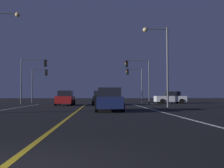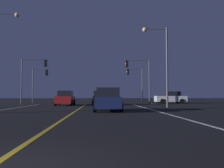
{
  "view_description": "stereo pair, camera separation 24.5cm",
  "coord_description": "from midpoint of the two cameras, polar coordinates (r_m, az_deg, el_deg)",
  "views": [
    {
      "loc": [
        1.52,
        -3.71,
        1.16
      ],
      "look_at": [
        3.28,
        27.24,
        2.55
      ],
      "focal_mm": 40.42,
      "sensor_mm": 36.0,
      "label": 1
    },
    {
      "loc": [
        1.76,
        -3.71,
        1.16
      ],
      "look_at": [
        3.28,
        27.24,
        2.55
      ],
      "focal_mm": 40.42,
      "sensor_mm": 36.0,
      "label": 2
    }
  ],
  "objects": [
    {
      "name": "traffic_light_near_right",
      "position": [
        33.54,
        6.12,
        2.83
      ],
      "size": [
        3.28,
        0.36,
        5.82
      ],
      "rotation": [
        0.0,
        0.0,
        3.14
      ],
      "color": "#4C4C51",
      "rests_on": "ground"
    },
    {
      "name": "traffic_light_near_left",
      "position": [
        34.2,
        -17.1,
        2.86
      ],
      "size": [
        3.36,
        0.36,
        5.84
      ],
      "color": "#4C4C51",
      "rests_on": "ground"
    },
    {
      "name": "car_lead_same_lane",
      "position": [
        18.52,
        -0.64,
        -3.62
      ],
      "size": [
        2.02,
        4.3,
        1.7
      ],
      "rotation": [
        0.0,
        0.0,
        1.57
      ],
      "color": "black",
      "rests_on": "ground"
    },
    {
      "name": "lane_edge_right",
      "position": [
        15.75,
        13.22,
        -6.72
      ],
      "size": [
        0.16,
        34.78,
        0.01
      ],
      "primitive_type": "cube",
      "color": "silver",
      "rests_on": "ground"
    },
    {
      "name": "car_oncoming",
      "position": [
        29.87,
        -10.28,
        -3.18
      ],
      "size": [
        2.02,
        4.3,
        1.7
      ],
      "rotation": [
        0.0,
        0.0,
        -1.57
      ],
      "color": "black",
      "rests_on": "ground"
    },
    {
      "name": "traffic_light_far_left",
      "position": [
        39.58,
        -15.75,
        1.31
      ],
      "size": [
        2.37,
        0.36,
        5.1
      ],
      "color": "#4C4C51",
      "rests_on": "ground"
    },
    {
      "name": "car_crossing_side",
      "position": [
        36.67,
        13.35,
        -3.03
      ],
      "size": [
        4.3,
        2.02,
        1.7
      ],
      "rotation": [
        0.0,
        0.0,
        3.14
      ],
      "color": "black",
      "rests_on": "ground"
    },
    {
      "name": "traffic_light_far_right",
      "position": [
        38.98,
        5.35,
        1.47
      ],
      "size": [
        2.52,
        0.36,
        5.28
      ],
      "rotation": [
        0.0,
        0.0,
        3.14
      ],
      "color": "#4C4C51",
      "rests_on": "ground"
    },
    {
      "name": "car_ahead_far",
      "position": [
        30.43,
        -2.37,
        -3.2
      ],
      "size": [
        2.02,
        4.3,
        1.7
      ],
      "rotation": [
        0.0,
        0.0,
        1.57
      ],
      "color": "black",
      "rests_on": "ground"
    },
    {
      "name": "lane_center_divider",
      "position": [
        15.23,
        -9.05,
        -6.89
      ],
      "size": [
        0.16,
        34.78,
        0.01
      ],
      "primitive_type": "cube",
      "color": "gold",
      "rests_on": "ground"
    },
    {
      "name": "street_lamp_right_far",
      "position": [
        24.79,
        11.3,
        6.26
      ],
      "size": [
        2.46,
        0.44,
        7.72
      ],
      "rotation": [
        0.0,
        0.0,
        3.14
      ],
      "color": "#4C4C51",
      "rests_on": "ground"
    }
  ]
}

